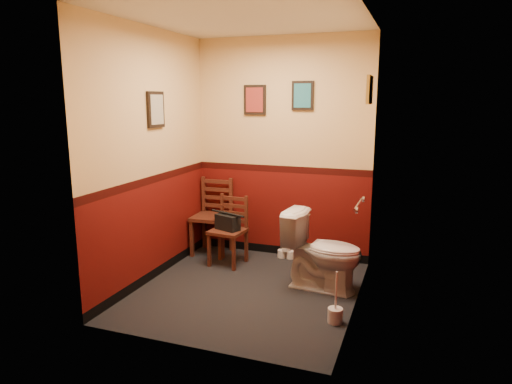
% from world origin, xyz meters
% --- Properties ---
extents(floor, '(2.20, 2.40, 0.00)m').
position_xyz_m(floor, '(0.00, 0.00, 0.00)').
color(floor, black).
rests_on(floor, ground).
extents(ceiling, '(2.20, 2.40, 0.00)m').
position_xyz_m(ceiling, '(0.00, 0.00, 2.70)').
color(ceiling, silver).
rests_on(ceiling, ground).
extents(wall_back, '(2.20, 0.00, 2.70)m').
position_xyz_m(wall_back, '(0.00, 1.20, 1.35)').
color(wall_back, '#570D0A').
rests_on(wall_back, ground).
extents(wall_front, '(2.20, 0.00, 2.70)m').
position_xyz_m(wall_front, '(0.00, -1.20, 1.35)').
color(wall_front, '#570D0A').
rests_on(wall_front, ground).
extents(wall_left, '(0.00, 2.40, 2.70)m').
position_xyz_m(wall_left, '(-1.10, 0.00, 1.35)').
color(wall_left, '#570D0A').
rests_on(wall_left, ground).
extents(wall_right, '(0.00, 2.40, 2.70)m').
position_xyz_m(wall_right, '(1.10, 0.00, 1.35)').
color(wall_right, '#570D0A').
rests_on(wall_right, ground).
extents(grab_bar, '(0.05, 0.56, 0.06)m').
position_xyz_m(grab_bar, '(1.07, 0.25, 0.95)').
color(grab_bar, silver).
rests_on(grab_bar, wall_right).
extents(framed_print_back_a, '(0.28, 0.04, 0.36)m').
position_xyz_m(framed_print_back_a, '(-0.35, 1.18, 1.95)').
color(framed_print_back_a, black).
rests_on(framed_print_back_a, wall_back).
extents(framed_print_back_b, '(0.26, 0.04, 0.34)m').
position_xyz_m(framed_print_back_b, '(0.25, 1.18, 2.00)').
color(framed_print_back_b, black).
rests_on(framed_print_back_b, wall_back).
extents(framed_print_left, '(0.04, 0.30, 0.38)m').
position_xyz_m(framed_print_left, '(-1.08, 0.10, 1.85)').
color(framed_print_left, black).
rests_on(framed_print_left, wall_left).
extents(framed_print_right, '(0.04, 0.34, 0.28)m').
position_xyz_m(framed_print_right, '(1.08, 0.60, 2.05)').
color(framed_print_right, olive).
rests_on(framed_print_right, wall_right).
extents(toilet, '(0.87, 0.55, 0.81)m').
position_xyz_m(toilet, '(0.72, 0.31, 0.40)').
color(toilet, white).
rests_on(toilet, floor).
extents(toilet_brush, '(0.13, 0.13, 0.48)m').
position_xyz_m(toilet_brush, '(0.98, -0.39, 0.08)').
color(toilet_brush, silver).
rests_on(toilet_brush, floor).
extents(chair_left, '(0.47, 0.47, 0.96)m').
position_xyz_m(chair_left, '(-0.85, 0.98, 0.48)').
color(chair_left, '#542519').
rests_on(chair_left, floor).
extents(chair_right, '(0.42, 0.42, 0.82)m').
position_xyz_m(chair_right, '(-0.50, 0.68, 0.41)').
color(chair_right, '#542519').
rests_on(chair_right, floor).
extents(handbag, '(0.32, 0.24, 0.21)m').
position_xyz_m(handbag, '(-0.50, 0.64, 0.52)').
color(handbag, black).
rests_on(handbag, chair_right).
extents(tp_stack, '(0.22, 0.12, 0.19)m').
position_xyz_m(tp_stack, '(0.10, 1.09, 0.08)').
color(tp_stack, silver).
rests_on(tp_stack, floor).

